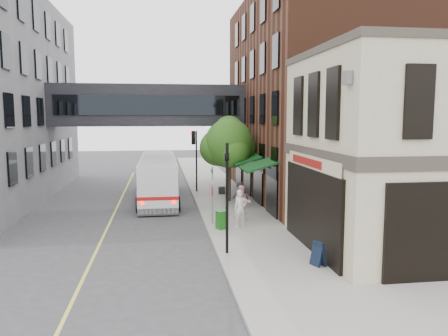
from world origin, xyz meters
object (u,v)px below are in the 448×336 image
object	(u,v)px
pedestrian_a	(241,209)
pedestrian_b	(242,203)
pedestrian_c	(241,195)
newspaper_box	(221,220)
sandwich_board	(318,254)
bus	(158,176)

from	to	relation	value
pedestrian_a	pedestrian_b	size ratio (longest dim) A/B	1.01
pedestrian_b	pedestrian_c	size ratio (longest dim) A/B	1.20
pedestrian_c	newspaper_box	xyz separation A→B (m)	(-1.86, -4.85, -0.33)
pedestrian_b	newspaper_box	size ratio (longest dim) A/B	2.07
pedestrian_b	sandwich_board	distance (m)	7.66
pedestrian_c	sandwich_board	size ratio (longest dim) A/B	1.72
pedestrian_a	sandwich_board	world-z (taller)	pedestrian_a
pedestrian_c	newspaper_box	world-z (taller)	pedestrian_c
pedestrian_a	newspaper_box	size ratio (longest dim) A/B	2.08
bus	newspaper_box	bearing A→B (deg)	-70.93
pedestrian_a	pedestrian_b	world-z (taller)	pedestrian_a
newspaper_box	bus	bearing A→B (deg)	85.16
pedestrian_a	sandwich_board	size ratio (longest dim) A/B	2.07
pedestrian_a	pedestrian_b	xyz separation A→B (m)	(0.38, 1.47, -0.01)
newspaper_box	pedestrian_a	bearing A→B (deg)	-13.09
pedestrian_a	newspaper_box	distance (m)	1.13
pedestrian_c	pedestrian_a	bearing A→B (deg)	-69.86
bus	pedestrian_c	xyz separation A→B (m)	(4.97, -4.15, -0.68)
bus	pedestrian_c	distance (m)	6.51
sandwich_board	pedestrian_b	bearing A→B (deg)	79.13
pedestrian_b	newspaper_box	world-z (taller)	pedestrian_b
pedestrian_b	pedestrian_c	distance (m)	3.23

